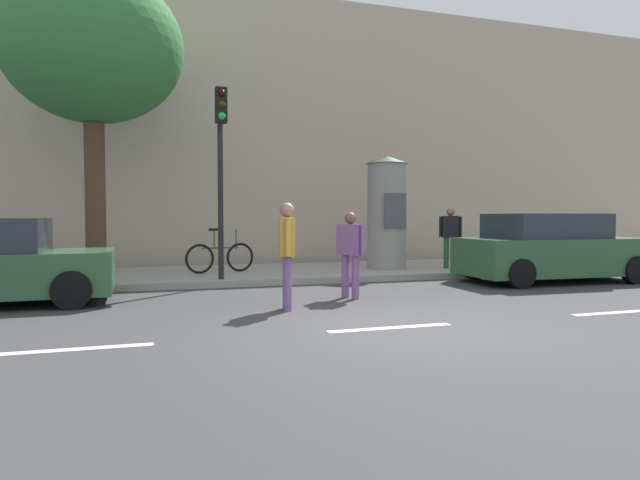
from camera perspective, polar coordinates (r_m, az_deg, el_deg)
name	(u,v)px	position (r m, az deg, el deg)	size (l,w,h in m)	color
ground_plane	(390,328)	(7.68, 7.29, -9.01)	(80.00, 80.00, 0.00)	#38383A
sidewalk_curb	(274,273)	(14.25, -4.82, -3.42)	(36.00, 4.00, 0.15)	#9E9B93
lane_markings	(390,328)	(7.68, 7.29, -8.98)	(25.80, 0.16, 0.01)	silver
building_backdrop	(240,141)	(19.26, -8.30, 10.12)	(36.00, 5.00, 8.23)	#B7A893
traffic_light	(221,151)	(12.24, -10.20, 9.02)	(0.24, 0.45, 4.13)	black
poster_column	(387,212)	(14.71, 6.90, 2.92)	(1.12, 1.12, 2.97)	gray
street_tree	(93,49)	(14.12, -22.42, 17.81)	(4.01, 4.01, 6.91)	#4C3826
pedestrian_in_red_top	(287,246)	(8.99, -3.43, -0.64)	(0.33, 0.65, 1.75)	#724C84
pedestrian_tallest	(351,247)	(10.27, 3.23, -0.71)	(0.52, 0.59, 1.60)	#724C84
pedestrian_in_light_jacket	(395,233)	(16.14, 7.80, 0.74)	(0.54, 0.53, 1.52)	silver
pedestrian_with_bag	(450,232)	(15.11, 13.31, 0.79)	(0.53, 0.50, 1.62)	#1E5938
bicycle_leaning	(220,257)	(13.76, -10.26, -1.72)	(1.73, 0.49, 1.09)	black
parked_car_blue	(551,249)	(13.97, 22.72, -0.88)	(4.36, 2.12, 1.59)	#2D5938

